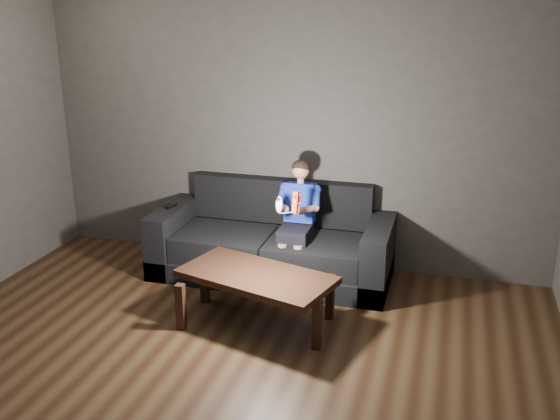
% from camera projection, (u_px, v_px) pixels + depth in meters
% --- Properties ---
extents(floor, '(5.00, 5.00, 0.00)m').
position_uv_depth(floor, '(195.00, 401.00, 4.13)').
color(floor, black).
rests_on(floor, ground).
extents(back_wall, '(5.00, 0.04, 2.70)m').
position_uv_depth(back_wall, '(292.00, 129.00, 5.98)').
color(back_wall, '#383431').
rests_on(back_wall, ground).
extents(sofa, '(2.25, 0.97, 0.87)m').
position_uv_depth(sofa, '(273.00, 246.00, 5.99)').
color(sofa, black).
rests_on(sofa, floor).
extents(child, '(0.41, 0.50, 1.01)m').
position_uv_depth(child, '(298.00, 209.00, 5.73)').
color(child, black).
rests_on(child, sofa).
extents(wii_remote_red, '(0.06, 0.08, 0.19)m').
position_uv_depth(wii_remote_red, '(296.00, 202.00, 5.29)').
color(wii_remote_red, red).
rests_on(wii_remote_red, child).
extents(nunchuk_white, '(0.07, 0.10, 0.16)m').
position_uv_depth(nunchuk_white, '(279.00, 205.00, 5.34)').
color(nunchuk_white, white).
rests_on(nunchuk_white, child).
extents(wii_remote_black, '(0.06, 0.15, 0.03)m').
position_uv_depth(wii_remote_black, '(171.00, 206.00, 6.06)').
color(wii_remote_black, black).
rests_on(wii_remote_black, sofa).
extents(coffee_table, '(1.35, 0.93, 0.45)m').
position_uv_depth(coffee_table, '(256.00, 280.00, 5.01)').
color(coffee_table, black).
rests_on(coffee_table, floor).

